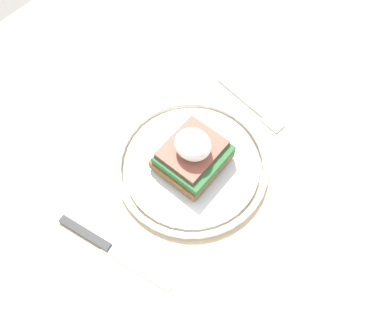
# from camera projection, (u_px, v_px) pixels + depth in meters

# --- Properties ---
(ground_plane) EXTENTS (6.00, 6.00, 0.00)m
(ground_plane) POSITION_uv_depth(u_px,v_px,m) (183.00, 250.00, 1.29)
(ground_plane) COLOR gray
(dining_table) EXTENTS (1.06, 0.89, 0.76)m
(dining_table) POSITION_uv_depth(u_px,v_px,m) (176.00, 166.00, 0.72)
(dining_table) COLOR #C6B28E
(dining_table) RESTS_ON ground_plane
(plate) EXTENTS (0.24, 0.24, 0.02)m
(plate) POSITION_uv_depth(u_px,v_px,m) (192.00, 164.00, 0.59)
(plate) COLOR silver
(plate) RESTS_ON dining_table
(sandwich) EXTENTS (0.10, 0.09, 0.08)m
(sandwich) POSITION_uv_depth(u_px,v_px,m) (193.00, 154.00, 0.56)
(sandwich) COLOR brown
(sandwich) RESTS_ON plate
(fork) EXTENTS (0.04, 0.15, 0.00)m
(fork) POSITION_uv_depth(u_px,v_px,m) (253.00, 106.00, 0.65)
(fork) COLOR silver
(fork) RESTS_ON dining_table
(knife) EXTENTS (0.05, 0.19, 0.01)m
(knife) POSITION_uv_depth(u_px,v_px,m) (106.00, 246.00, 0.53)
(knife) COLOR #2D2D2D
(knife) RESTS_ON dining_table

